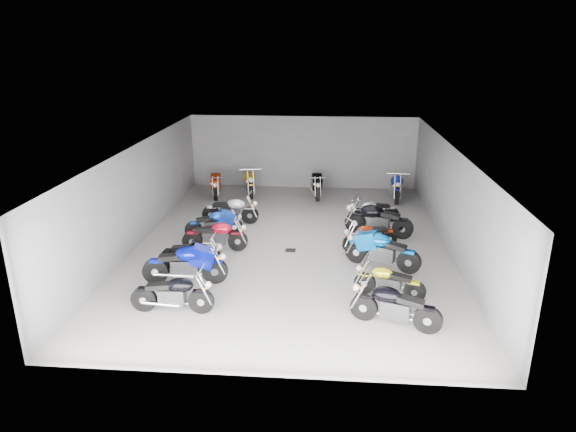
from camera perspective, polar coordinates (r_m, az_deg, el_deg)
name	(u,v)px	position (r m, az deg, el deg)	size (l,w,h in m)	color
ground	(292,245)	(16.81, 0.41, -3.20)	(14.00, 14.00, 0.00)	gray
wall_back	(303,152)	(23.05, 1.67, 7.08)	(10.00, 0.10, 3.20)	slate
wall_left	(138,194)	(17.34, -16.31, 2.33)	(0.10, 14.00, 3.20)	slate
wall_right	(452,202)	(16.70, 17.81, 1.54)	(0.10, 14.00, 3.20)	slate
ceiling	(292,147)	(15.88, 0.43, 7.63)	(10.00, 14.00, 0.04)	black
drain_grate	(291,250)	(16.34, 0.28, -3.83)	(0.32, 0.32, 0.01)	black
motorcycle_left_a	(173,294)	(12.92, -12.65, -8.41)	(2.06, 0.40, 0.91)	black
motorcycle_left_b	(186,264)	(14.28, -11.26, -5.28)	(2.34, 0.51, 1.03)	black
motorcycle_left_c	(192,254)	(15.18, -10.59, -4.18)	(1.90, 0.38, 0.84)	black
motorcycle_left_d	(216,235)	(16.35, -8.04, -2.16)	(2.09, 0.44, 0.92)	black
motorcycle_left_e	(215,224)	(17.48, -8.15, -0.85)	(1.91, 0.75, 0.87)	black
motorcycle_left_f	(231,210)	(18.73, -6.35, 0.68)	(2.08, 0.41, 0.91)	black
motorcycle_right_a	(394,306)	(12.28, 11.73, -9.75)	(2.08, 0.83, 0.95)	black
motorcycle_right_b	(389,281)	(13.57, 11.12, -7.15)	(1.82, 0.67, 0.82)	black
motorcycle_right_c	(382,250)	(15.20, 10.37, -3.77)	(2.14, 1.04, 1.00)	black
motorcycle_right_d	(369,236)	(16.45, 9.04, -2.23)	(1.80, 0.89, 0.84)	black
motorcycle_right_e	(378,220)	(17.66, 9.95, -0.42)	(2.29, 0.84, 1.03)	black
motorcycle_right_f	(374,211)	(18.95, 9.49, 0.58)	(1.85, 0.56, 0.83)	black
motorcycle_back_a	(216,184)	(22.17, -7.96, 3.58)	(0.55, 2.20, 0.97)	black
motorcycle_back_b	(249,181)	(22.25, -4.32, 3.87)	(0.70, 2.34, 1.04)	black
motorcycle_back_d	(316,184)	(21.90, 3.13, 3.57)	(0.51, 2.25, 0.99)	black
motorcycle_back_f	(396,186)	(21.97, 11.93, 3.31)	(0.50, 2.37, 1.04)	black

